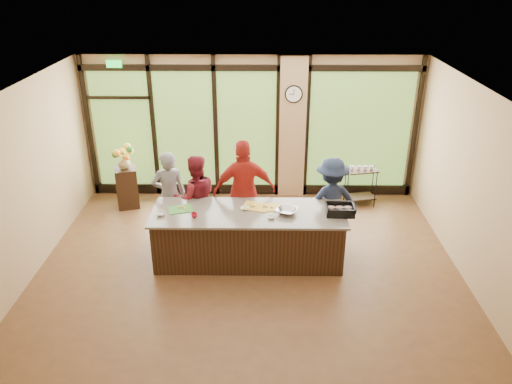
{
  "coord_description": "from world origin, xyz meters",
  "views": [
    {
      "loc": [
        0.22,
        -7.0,
        4.7
      ],
      "look_at": [
        0.12,
        0.4,
        1.24
      ],
      "focal_mm": 35.0,
      "sensor_mm": 36.0,
      "label": 1
    }
  ],
  "objects_px": {
    "flower_stand": "(127,187)",
    "roasting_pan": "(340,212)",
    "bar_cart": "(361,181)",
    "island_base": "(249,237)",
    "cook_right": "(331,201)",
    "cook_left": "(169,195)"
  },
  "relations": [
    {
      "from": "cook_left",
      "to": "flower_stand",
      "type": "xyz_separation_m",
      "value": [
        -1.12,
        1.21,
        -0.41
      ]
    },
    {
      "from": "flower_stand",
      "to": "bar_cart",
      "type": "xyz_separation_m",
      "value": [
        4.84,
        0.16,
        0.09
      ]
    },
    {
      "from": "cook_right",
      "to": "roasting_pan",
      "type": "xyz_separation_m",
      "value": [
        0.05,
        -0.72,
        0.16
      ]
    },
    {
      "from": "island_base",
      "to": "cook_left",
      "type": "bearing_deg",
      "value": 150.65
    },
    {
      "from": "island_base",
      "to": "cook_right",
      "type": "bearing_deg",
      "value": 24.9
    },
    {
      "from": "roasting_pan",
      "to": "bar_cart",
      "type": "xyz_separation_m",
      "value": [
        0.77,
        2.23,
        -0.44
      ]
    },
    {
      "from": "cook_left",
      "to": "cook_right",
      "type": "xyz_separation_m",
      "value": [
        2.9,
        -0.14,
        -0.03
      ]
    },
    {
      "from": "roasting_pan",
      "to": "bar_cart",
      "type": "bearing_deg",
      "value": 74.18
    },
    {
      "from": "flower_stand",
      "to": "cook_right",
      "type": "bearing_deg",
      "value": -35.73
    },
    {
      "from": "island_base",
      "to": "cook_left",
      "type": "xyz_separation_m",
      "value": [
        -1.45,
        0.82,
        0.39
      ]
    },
    {
      "from": "island_base",
      "to": "cook_right",
      "type": "distance_m",
      "value": 1.64
    },
    {
      "from": "cook_left",
      "to": "cook_right",
      "type": "height_order",
      "value": "cook_left"
    },
    {
      "from": "roasting_pan",
      "to": "bar_cart",
      "type": "distance_m",
      "value": 2.4
    },
    {
      "from": "flower_stand",
      "to": "island_base",
      "type": "bearing_deg",
      "value": -55.41
    },
    {
      "from": "cook_left",
      "to": "cook_right",
      "type": "distance_m",
      "value": 2.9
    },
    {
      "from": "cook_left",
      "to": "flower_stand",
      "type": "relative_size",
      "value": 1.96
    },
    {
      "from": "roasting_pan",
      "to": "flower_stand",
      "type": "bearing_deg",
      "value": 156.26
    },
    {
      "from": "flower_stand",
      "to": "roasting_pan",
      "type": "bearing_deg",
      "value": -44.15
    },
    {
      "from": "roasting_pan",
      "to": "cook_right",
      "type": "bearing_deg",
      "value": 97.22
    },
    {
      "from": "flower_stand",
      "to": "bar_cart",
      "type": "distance_m",
      "value": 4.84
    },
    {
      "from": "cook_left",
      "to": "flower_stand",
      "type": "height_order",
      "value": "cook_left"
    },
    {
      "from": "island_base",
      "to": "cook_left",
      "type": "distance_m",
      "value": 1.71
    }
  ]
}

